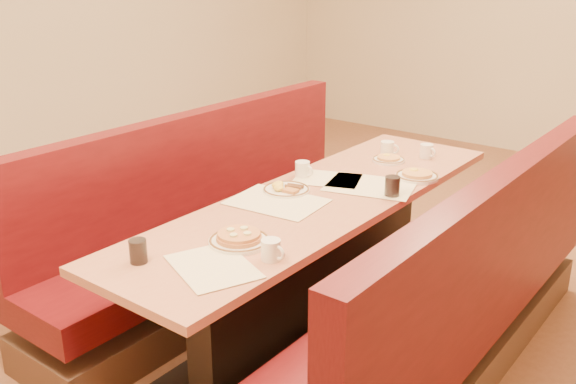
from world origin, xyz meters
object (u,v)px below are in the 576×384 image
Objects in this scene: coffee_mug_b at (303,169)px; coffee_mug_c at (427,151)px; soda_tumbler_near at (138,251)px; diner_table at (319,264)px; booth_left at (216,232)px; booth_right at (451,311)px; eggs_plate at (286,189)px; coffee_mug_a at (272,250)px; coffee_mug_d at (388,148)px; pancake_plate at (239,239)px; soda_tumbler_mid at (392,187)px.

coffee_mug_c is (0.37, 0.73, -0.00)m from coffee_mug_b.
soda_tumbler_near reaches higher than coffee_mug_b.
coffee_mug_b is 1.23m from soda_tumbler_near.
coffee_mug_c is 1.12× the size of soda_tumbler_near.
coffee_mug_b is (-0.25, 0.19, 0.42)m from diner_table.
coffee_mug_c is (0.85, 0.93, 0.43)m from booth_left.
booth_right reaches higher than eggs_plate.
coffee_mug_d reaches higher than coffee_mug_a.
booth_left reaches higher than coffee_mug_b.
soda_tumbler_near reaches higher than pancake_plate.
coffee_mug_d is (-0.82, 0.83, 0.43)m from booth_right.
booth_right reaches higher than soda_tumbler_mid.
diner_table is 0.56m from soda_tumbler_mid.
coffee_mug_d is 0.71m from soda_tumbler_mid.
soda_tumbler_mid is at bearing 6.87° from coffee_mug_b.
pancake_plate is 0.42m from soda_tumbler_near.
coffee_mug_b is at bearing 142.25° from diner_table.
coffee_mug_d is (-0.09, 0.83, 0.42)m from diner_table.
booth_right reaches higher than diner_table.
booth_right is 22.03× the size of coffee_mug_d.
soda_tumbler_mid reaches higher than eggs_plate.
diner_table is at bearing 180.00° from booth_right.
eggs_plate is 2.49× the size of soda_tumbler_near.
eggs_plate is at bearing 128.43° from coffee_mug_a.
diner_table is 1.02m from coffee_mug_c.
coffee_mug_b is at bearing 21.96° from booth_left.
coffee_mug_b reaches higher than diner_table.
soda_tumbler_near reaches higher than coffee_mug_a.
coffee_mug_d is (0.65, 0.83, 0.43)m from booth_left.
diner_table is at bearing 114.75° from coffee_mug_a.
diner_table is 1.00× the size of booth_left.
eggs_plate is at bearing -111.53° from coffee_mug_d.
coffee_mug_a is 1.04× the size of coffee_mug_c.
eggs_plate is 0.25m from coffee_mug_b.
diner_table is 0.86m from coffee_mug_a.
booth_left is 0.68m from coffee_mug_b.
diner_table is 0.77m from pancake_plate.
soda_tumbler_mid reaches higher than pancake_plate.
pancake_plate is at bearing -69.29° from eggs_plate.
diner_table is 1.00× the size of booth_right.
pancake_plate is 2.66× the size of soda_tumbler_near.
coffee_mug_a is 1.63m from coffee_mug_c.
coffee_mug_b is at bearing -177.00° from soda_tumbler_mid.
soda_tumbler_mid is (0.42, 1.26, 0.00)m from soda_tumbler_near.
coffee_mug_d is (-0.34, 1.53, 0.00)m from coffee_mug_a.
coffee_mug_a is (-0.48, -0.70, 0.43)m from booth_right.
coffee_mug_b is 0.53m from soda_tumbler_mid.
soda_tumbler_mid is (0.02, 0.92, 0.01)m from coffee_mug_a.
pancake_plate is 2.24× the size of coffee_mug_d.
booth_left is 1.27m from soda_tumbler_near.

